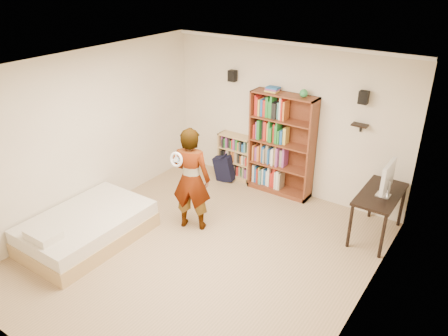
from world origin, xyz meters
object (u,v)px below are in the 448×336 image
(low_bookshelf, at_px, (236,157))
(person, at_px, (191,179))
(tall_bookshelf, at_px, (282,145))
(computer_desk, at_px, (377,215))
(daybed, at_px, (87,225))

(low_bookshelf, height_order, person, person)
(low_bookshelf, bearing_deg, tall_bookshelf, -2.27)
(person, bearing_deg, tall_bookshelf, -129.48)
(low_bookshelf, height_order, computer_desk, low_bookshelf)
(daybed, bearing_deg, low_bookshelf, 77.43)
(low_bookshelf, relative_size, person, 0.52)
(computer_desk, height_order, person, person)
(low_bookshelf, distance_m, computer_desk, 2.92)
(daybed, bearing_deg, person, 48.81)
(tall_bookshelf, distance_m, computer_desk, 2.03)
(person, bearing_deg, daybed, 27.55)
(daybed, distance_m, person, 1.72)
(computer_desk, height_order, daybed, computer_desk)
(tall_bookshelf, relative_size, low_bookshelf, 2.11)
(low_bookshelf, xyz_separation_m, computer_desk, (2.88, -0.47, -0.06))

